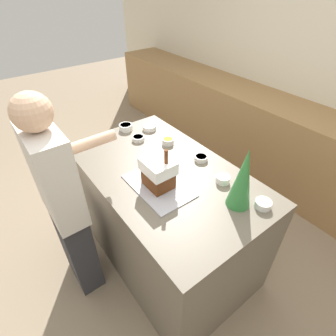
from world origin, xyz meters
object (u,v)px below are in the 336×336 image
Objects in this scene: candy_bowl_center_rear at (201,158)px; candy_bowl_near_tray_left at (223,179)px; gingerbread_house at (158,173)px; candy_bowl_behind_tray at (138,138)px; baking_tray at (159,186)px; decorative_tree at (243,179)px; candy_bowl_beside_tree at (126,127)px; candy_bowl_near_tray_right at (168,141)px; candy_bowl_far_left at (149,127)px; person at (65,206)px; candy_bowl_front_corner at (263,204)px.

candy_bowl_near_tray_left is at bearing -11.61° from candy_bowl_center_rear.
gingerbread_house is 2.85× the size of candy_bowl_behind_tray.
candy_bowl_center_rear is (-0.05, 0.42, -0.09)m from gingerbread_house.
candy_bowl_near_tray_left is at bearing 58.36° from baking_tray.
decorative_tree is 1.22m from candy_bowl_beside_tree.
candy_bowl_near_tray_right is (0.41, 0.16, -0.00)m from candy_bowl_beside_tree.
candy_bowl_near_tray_right reaches higher than candy_bowl_center_rear.
candy_bowl_near_tray_left is at bearing -0.75° from candy_bowl_far_left.
candy_bowl_beside_tree is 0.90m from person.
candy_bowl_near_tray_right is at bearing -178.27° from candy_bowl_front_corner.
person reaches higher than candy_bowl_beside_tree.
candy_bowl_behind_tray is (0.22, -0.01, -0.01)m from candy_bowl_beside_tree.
decorative_tree reaches higher than candy_bowl_beside_tree.
decorative_tree reaches higher than candy_bowl_near_tray_left.
candy_bowl_near_tray_right is at bearing 20.83° from candy_bowl_beside_tree.
candy_bowl_far_left is (-0.67, 0.38, 0.02)m from baking_tray.
gingerbread_house is 2.94× the size of candy_bowl_front_corner.
candy_bowl_beside_tree is (-1.21, -0.08, -0.17)m from decorative_tree.
person is (-0.31, -0.54, -0.22)m from gingerbread_house.
gingerbread_house reaches higher than candy_bowl_behind_tray.
baking_tray is 4.07× the size of candy_bowl_beside_tree.
gingerbread_house is at bearing -43.88° from candy_bowl_near_tray_right.
decorative_tree is 1.11m from candy_bowl_far_left.
candy_bowl_beside_tree is at bearing 165.28° from baking_tray.
candy_bowl_far_left is at bearing 150.55° from baking_tray.
gingerbread_house reaches higher than candy_bowl_near_tray_right.
person is (-0.31, -0.54, -0.11)m from baking_tray.
decorative_tree is 3.88× the size of candy_bowl_behind_tray.
person is at bearing -120.60° from candy_bowl_near_tray_left.
candy_bowl_beside_tree reaches higher than candy_bowl_near_tray_left.
candy_bowl_beside_tree is at bearing 178.33° from candy_bowl_behind_tray.
person reaches higher than candy_bowl_near_tray_right.
candy_bowl_beside_tree reaches higher than baking_tray.
candy_bowl_beside_tree is 1.13× the size of candy_bowl_behind_tray.
candy_bowl_near_tray_right is at bearing 94.13° from person.
candy_bowl_behind_tray is (-0.57, 0.20, -0.09)m from gingerbread_house.
baking_tray is 4.74× the size of candy_bowl_center_rear.
baking_tray is 1.61× the size of gingerbread_house.
candy_bowl_far_left is 1.18× the size of candy_bowl_behind_tray.
candy_bowl_front_corner is at bearing 0.58° from candy_bowl_far_left.
candy_bowl_far_left is at bearing 150.58° from gingerbread_house.
person is (-0.54, -0.91, -0.13)m from candy_bowl_near_tray_left.
candy_bowl_near_tray_right reaches higher than candy_bowl_front_corner.
candy_bowl_beside_tree is 1.02m from candy_bowl_near_tray_left.
candy_bowl_near_tray_left is at bearing 58.40° from gingerbread_house.
candy_bowl_near_tray_left is at bearing 11.76° from candy_bowl_behind_tray.
candy_bowl_front_corner reaches higher than candy_bowl_center_rear.
candy_bowl_center_rear is at bearing 16.24° from candy_bowl_beside_tree.
candy_bowl_beside_tree is at bearing -159.17° from candy_bowl_near_tray_right.
decorative_tree is 4.28× the size of candy_bowl_near_tray_left.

